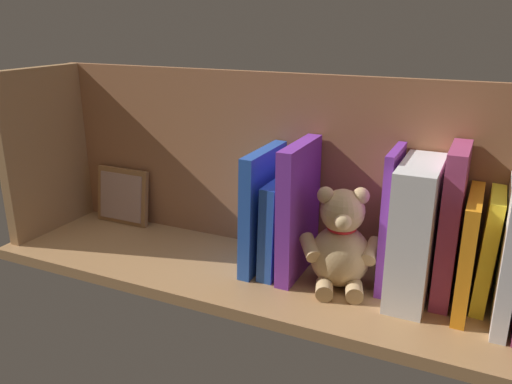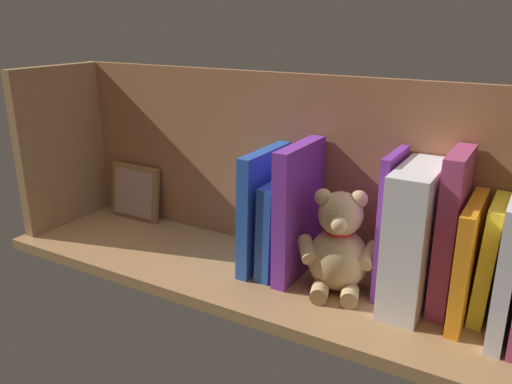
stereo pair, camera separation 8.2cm
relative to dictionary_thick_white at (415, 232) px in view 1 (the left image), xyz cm
name	(u,v)px [view 1 (the left image)]	position (x,y,z in cm)	size (l,w,h in cm)	color
ground_plane	(256,275)	(28.38, 2.72, -13.18)	(107.72, 29.09, 2.20)	#A87A4C
shelf_back_panel	(282,164)	(28.38, -9.58, 6.11)	(107.72, 1.50, 36.40)	#9F653F
shelf_side_divider	(45,151)	(80.24, 2.72, 6.11)	(2.40, 23.09, 36.40)	#A87A4C
book_1	(509,254)	(-14.51, 0.44, -0.97)	(2.34, 17.73, 22.23)	silver
book_2	(488,250)	(-11.55, -2.58, -2.22)	(2.30, 11.70, 19.73)	yellow
book_3	(468,252)	(-8.66, -0.33, -2.19)	(2.17, 16.20, 19.78)	orange
book_4	(451,225)	(-5.40, -2.02, 1.37)	(3.05, 12.81, 26.90)	#B23F72
dictionary_thick_white	(415,232)	(0.00, 0.00, 0.00)	(6.45, 16.66, 24.17)	white
book_5	(390,219)	(4.63, -2.42, 0.63)	(1.51, 12.02, 25.43)	purple
teddy_bear	(341,244)	(12.18, 1.73, -3.82)	(14.59, 14.07, 18.79)	tan
book_6	(299,209)	(21.07, -0.34, 0.54)	(2.80, 16.17, 25.24)	purple
book_7	(281,224)	(24.58, -0.63, -3.02)	(2.92, 15.59, 18.13)	blue
book_8	(265,209)	(27.91, -0.27, -0.42)	(2.44, 16.32, 23.34)	blue
picture_frame_leaning	(122,196)	(67.47, -6.55, -5.61)	(13.81, 3.24, 13.13)	#9E6B3D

